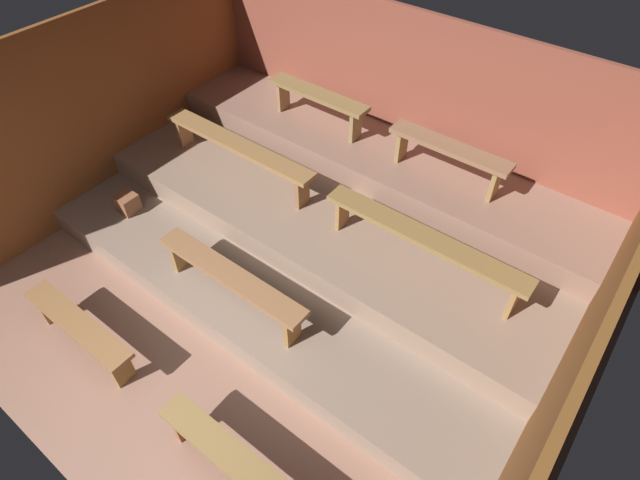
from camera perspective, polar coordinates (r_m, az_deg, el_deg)
The scene contains 15 objects.
ground at distance 5.77m, azimuth -3.96°, elevation -5.15°, with size 6.26×5.35×0.08m, color #906654.
wall_back at distance 6.45m, azimuth 9.31°, elevation 14.47°, with size 6.26×0.06×2.28m, color brown.
wall_left at distance 6.76m, azimuth -23.08°, elevation 12.91°, with size 0.06×5.35×2.28m, color brown.
wall_right at distance 4.22m, azimuth 25.77°, elevation -12.34°, with size 0.06×5.35×2.28m, color brown.
platform_lower at distance 5.96m, azimuth -0.07°, elevation -0.30°, with size 5.46×3.27×0.28m, color gray.
platform_middle at distance 6.04m, azimuth 2.69°, elevation 4.08°, with size 5.46×2.32×0.28m, color #8B715E.
platform_upper at distance 6.29m, azimuth 6.23°, elevation 9.01°, with size 5.46×1.04×0.28m, color #8B6756.
bench_floor_left at distance 5.47m, azimuth -25.07°, elevation -8.74°, with size 1.41×0.24×0.43m.
bench_floor_right at distance 4.44m, azimuth -9.78°, elevation -22.65°, with size 1.41×0.24×0.43m.
bench_lower_center at distance 5.03m, azimuth -9.83°, elevation -4.21°, with size 1.76×0.24×0.43m.
bench_middle_left at distance 6.12m, azimuth -9.03°, elevation 10.02°, with size 2.14×0.24×0.43m.
bench_middle_right at distance 5.01m, azimuth 11.37°, elevation -0.01°, with size 2.14×0.24×0.43m.
bench_upper_left at distance 6.44m, azimuth -0.22°, elevation 15.29°, with size 1.36×0.24×0.43m.
bench_upper_right at distance 5.71m, azimuth 14.04°, elevation 9.40°, with size 1.36×0.24×0.43m.
wooden_crate_lower at distance 6.49m, azimuth -20.47°, elevation 3.85°, with size 0.22×0.22×0.22m, color brown.
Camera 1 is at (2.53, -0.36, 4.42)m, focal length 28.99 mm.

